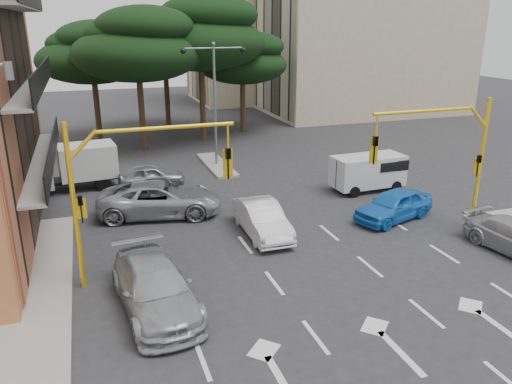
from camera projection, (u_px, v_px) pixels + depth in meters
ground at (324, 275)px, 18.87m from camera, size 120.00×120.00×0.00m
median_strip at (217, 165)px, 33.17m from camera, size 1.40×6.00×0.15m
apartment_beige_near at (365, 19)px, 50.63m from camera, size 20.20×12.15×18.70m
apartment_beige_far at (261, 29)px, 59.55m from camera, size 16.20×12.15×16.70m
pine_left_near at (138, 44)px, 34.87m from camera, size 9.15×9.15×10.23m
pine_center at (201, 33)px, 37.97m from camera, size 9.98×9.98×11.16m
pine_left_far at (92, 52)px, 37.75m from camera, size 8.32×8.32×9.30m
pine_right at (243, 58)px, 41.66m from camera, size 7.49×7.49×8.37m
pine_back at (165, 40)px, 42.05m from camera, size 9.15×9.15×10.23m
signal_mast_right at (450, 149)px, 21.49m from camera, size 5.79×0.37×6.00m
signal_mast_left at (126, 179)px, 17.31m from camera, size 5.79×0.37×6.00m
street_lamp_center at (214, 83)px, 31.44m from camera, size 4.16×0.36×7.77m
car_white_hatch at (262, 219)px, 22.25m from camera, size 1.59×4.48×1.47m
car_blue_compact at (394, 205)px, 23.94m from camera, size 4.64×2.97×1.47m
car_silver_wagon at (155, 287)px, 16.38m from camera, size 2.75×5.66×1.59m
car_silver_cross_a at (160, 199)px, 24.49m from camera, size 6.39×3.88×1.66m
car_silver_cross_b at (152, 175)px, 28.87m from camera, size 3.88×1.77×1.29m
van_white at (368, 173)px, 28.11m from camera, size 4.14×2.00×2.03m
box_truck_a at (71, 168)px, 28.13m from camera, size 5.34×2.70×2.53m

